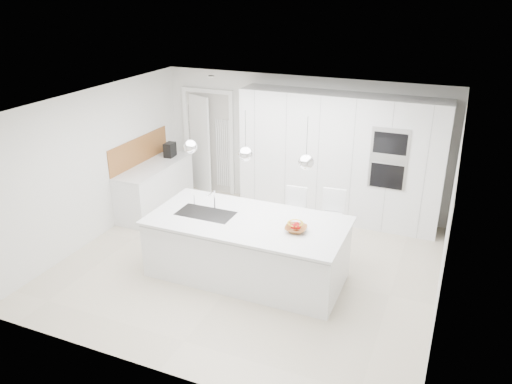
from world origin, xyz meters
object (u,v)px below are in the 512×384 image
at_px(island_base, 246,250).
at_px(fruit_bowl, 296,229).
at_px(bar_stool_left, 293,221).
at_px(espresso_machine, 170,150).
at_px(bar_stool_right, 330,226).

distance_m(island_base, fruit_bowl, 0.91).
distance_m(island_base, bar_stool_left, 1.05).
bearing_deg(espresso_machine, island_base, -43.37).
relative_size(island_base, espresso_machine, 10.27).
height_order(fruit_bowl, bar_stool_left, bar_stool_left).
bearing_deg(bar_stool_right, fruit_bowl, -107.72).
height_order(island_base, bar_stool_right, bar_stool_right).
distance_m(fruit_bowl, espresso_machine, 3.89).
xyz_separation_m(fruit_bowl, bar_stool_right, (0.23, 1.03, -0.38)).
bearing_deg(fruit_bowl, island_base, 177.66).
bearing_deg(island_base, espresso_machine, 140.89).
xyz_separation_m(bar_stool_left, bar_stool_right, (0.60, 0.02, 0.02)).
bearing_deg(bar_stool_left, island_base, -114.06).
height_order(island_base, bar_stool_left, bar_stool_left).
distance_m(fruit_bowl, bar_stool_right, 1.12).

